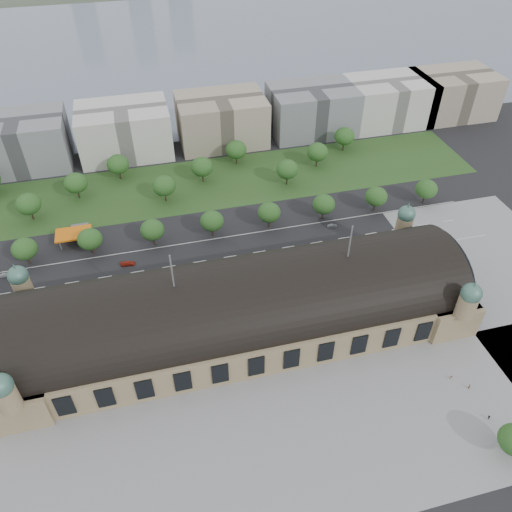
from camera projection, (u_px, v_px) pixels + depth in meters
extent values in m
plane|color=black|center=(242.00, 330.00, 167.75)|extent=(900.00, 900.00, 0.00)
cube|color=#97815E|center=(241.00, 318.00, 163.84)|extent=(150.00, 40.00, 12.00)
cube|color=#97815E|center=(26.00, 359.00, 151.39)|extent=(16.00, 43.00, 12.00)
cube|color=#97815E|center=(426.00, 283.00, 176.28)|extent=(16.00, 43.00, 12.00)
cylinder|color=black|center=(241.00, 306.00, 159.92)|extent=(144.00, 37.60, 37.60)
cylinder|color=black|center=(447.00, 264.00, 172.17)|extent=(1.20, 32.00, 32.00)
cylinder|color=#97815E|center=(23.00, 288.00, 160.28)|extent=(6.00, 6.00, 8.00)
sphere|color=#456F61|center=(18.00, 276.00, 156.69)|extent=(6.40, 6.40, 6.40)
cone|color=#456F61|center=(14.00, 266.00, 154.07)|extent=(1.00, 1.00, 2.50)
cylinder|color=#97815E|center=(404.00, 226.00, 185.17)|extent=(6.00, 6.00, 8.00)
sphere|color=#456F61|center=(407.00, 214.00, 181.58)|extent=(6.40, 6.40, 6.40)
cone|color=#456F61|center=(409.00, 205.00, 178.97)|extent=(1.00, 1.00, 2.50)
cylinder|color=#97815E|center=(7.00, 398.00, 129.44)|extent=(6.00, 6.00, 8.00)
sphere|color=#456F61|center=(0.00, 386.00, 125.85)|extent=(6.40, 6.40, 6.40)
cylinder|color=#97815E|center=(466.00, 306.00, 154.33)|extent=(6.00, 6.00, 8.00)
sphere|color=#456F61|center=(471.00, 293.00, 150.74)|extent=(6.40, 6.40, 6.40)
cone|color=#456F61|center=(475.00, 284.00, 148.13)|extent=(1.00, 1.00, 2.50)
cylinder|color=#59595B|center=(172.00, 271.00, 143.47)|extent=(0.50, 0.50, 12.00)
cylinder|color=#59595B|center=(350.00, 242.00, 153.69)|extent=(0.50, 0.50, 12.00)
cube|color=gray|center=(313.00, 442.00, 137.31)|extent=(190.00, 48.00, 0.12)
cube|color=gray|center=(509.00, 279.00, 186.89)|extent=(56.00, 100.00, 0.12)
cube|color=black|center=(169.00, 267.00, 191.94)|extent=(260.00, 26.00, 0.10)
cube|color=#29481C|center=(166.00, 189.00, 233.25)|extent=(300.00, 45.00, 0.10)
cube|color=orange|center=(73.00, 234.00, 199.99)|extent=(14.00, 9.00, 0.70)
cube|color=#59595B|center=(80.00, 230.00, 206.79)|extent=(7.00, 5.00, 3.20)
cylinder|color=#59595B|center=(61.00, 236.00, 202.95)|extent=(0.50, 0.50, 4.40)
cylinder|color=#59595B|center=(89.00, 232.00, 204.99)|extent=(0.50, 0.50, 4.40)
cylinder|color=#59595B|center=(60.00, 245.00, 198.25)|extent=(0.50, 0.50, 4.40)
cylinder|color=#59595B|center=(89.00, 241.00, 200.29)|extent=(0.50, 0.50, 4.40)
cube|color=slate|center=(156.00, 45.00, 386.54)|extent=(700.00, 320.00, 0.08)
cube|color=gray|center=(20.00, 142.00, 242.70)|extent=(45.00, 32.00, 24.00)
cube|color=silver|center=(125.00, 131.00, 251.99)|extent=(45.00, 32.00, 24.00)
cube|color=tan|center=(222.00, 120.00, 261.28)|extent=(45.00, 32.00, 24.00)
cube|color=gray|center=(312.00, 110.00, 270.57)|extent=(45.00, 32.00, 24.00)
cube|color=silver|center=(388.00, 101.00, 278.93)|extent=(45.00, 32.00, 24.00)
cube|color=tan|center=(452.00, 94.00, 286.36)|extent=(45.00, 32.00, 24.00)
cylinder|color=#2D2116|center=(29.00, 259.00, 191.88)|extent=(0.70, 0.70, 4.32)
ellipsoid|color=#1D4C1B|center=(24.00, 249.00, 188.43)|extent=(9.60, 9.60, 8.16)
cylinder|color=#2D2116|center=(93.00, 250.00, 196.34)|extent=(0.70, 0.70, 4.32)
ellipsoid|color=#1D4C1B|center=(90.00, 239.00, 192.89)|extent=(9.60, 9.60, 8.16)
cylinder|color=#2D2116|center=(154.00, 240.00, 200.80)|extent=(0.70, 0.70, 4.32)
ellipsoid|color=#1D4C1B|center=(152.00, 230.00, 197.35)|extent=(9.60, 9.60, 8.16)
cylinder|color=#2D2116|center=(213.00, 231.00, 205.26)|extent=(0.70, 0.70, 4.32)
ellipsoid|color=#1D4C1B|center=(212.00, 221.00, 201.81)|extent=(9.60, 9.60, 8.16)
cylinder|color=#2D2116|center=(269.00, 223.00, 209.71)|extent=(0.70, 0.70, 4.32)
ellipsoid|color=#1D4C1B|center=(269.00, 212.00, 206.27)|extent=(9.60, 9.60, 8.16)
cylinder|color=#2D2116|center=(323.00, 214.00, 214.17)|extent=(0.70, 0.70, 4.32)
ellipsoid|color=#1D4C1B|center=(324.00, 204.00, 210.72)|extent=(9.60, 9.60, 8.16)
cylinder|color=#2D2116|center=(374.00, 207.00, 218.63)|extent=(0.70, 0.70, 4.32)
ellipsoid|color=#1D4C1B|center=(376.00, 197.00, 215.18)|extent=(9.60, 9.60, 8.16)
cylinder|color=#2D2116|center=(424.00, 199.00, 223.09)|extent=(0.70, 0.70, 4.32)
ellipsoid|color=#1D4C1B|center=(426.00, 189.00, 219.64)|extent=(9.60, 9.60, 8.16)
cylinder|color=#2D2116|center=(32.00, 215.00, 213.60)|extent=(0.70, 0.70, 4.68)
ellipsoid|color=#1D4C1B|center=(28.00, 204.00, 209.87)|extent=(10.40, 10.40, 8.84)
cylinder|color=#2D2116|center=(79.00, 194.00, 225.94)|extent=(0.70, 0.70, 4.68)
ellipsoid|color=#1D4C1B|center=(76.00, 183.00, 222.21)|extent=(10.40, 10.40, 8.84)
cylinder|color=#2D2116|center=(120.00, 175.00, 238.28)|extent=(0.70, 0.70, 4.68)
ellipsoid|color=#1D4C1B|center=(118.00, 164.00, 234.55)|extent=(10.40, 10.40, 8.84)
cylinder|color=#2D2116|center=(166.00, 197.00, 224.19)|extent=(0.70, 0.70, 4.68)
ellipsoid|color=#1D4C1B|center=(164.00, 186.00, 220.46)|extent=(10.40, 10.40, 8.84)
cylinder|color=#2D2116|center=(203.00, 177.00, 236.53)|extent=(0.70, 0.70, 4.68)
ellipsoid|color=#1D4C1B|center=(202.00, 167.00, 232.80)|extent=(10.40, 10.40, 8.84)
cylinder|color=#2D2116|center=(236.00, 160.00, 248.87)|extent=(0.70, 0.70, 4.68)
ellipsoid|color=#1D4C1B|center=(236.00, 150.00, 245.14)|extent=(10.40, 10.40, 8.84)
cylinder|color=#2D2116|center=(287.00, 180.00, 234.78)|extent=(0.70, 0.70, 4.68)
ellipsoid|color=#1D4C1B|center=(287.00, 169.00, 231.04)|extent=(10.40, 10.40, 8.84)
cylinder|color=#2D2116|center=(316.00, 162.00, 247.12)|extent=(0.70, 0.70, 4.68)
ellipsoid|color=#1D4C1B|center=(317.00, 152.00, 243.38)|extent=(10.40, 10.40, 8.84)
cylinder|color=#2D2116|center=(343.00, 146.00, 259.46)|extent=(0.70, 0.70, 4.68)
ellipsoid|color=#1D4C1B|center=(345.00, 136.00, 255.72)|extent=(10.40, 10.40, 8.84)
cylinder|color=#2D2116|center=(510.00, 449.00, 133.56)|extent=(0.70, 0.70, 3.96)
imported|color=#96989E|center=(5.00, 275.00, 187.43)|extent=(4.01, 1.59, 1.30)
imported|color=maroon|center=(128.00, 263.00, 192.22)|extent=(5.65, 2.64, 1.60)
imported|color=slate|center=(332.00, 226.00, 210.47)|extent=(4.33, 2.01, 1.38)
imported|color=silver|center=(395.00, 246.00, 200.29)|extent=(6.06, 3.39, 1.60)
imported|color=maroon|center=(35.00, 312.00, 173.06)|extent=(5.32, 4.60, 1.36)
imported|color=#1C1D4E|center=(39.00, 311.00, 173.24)|extent=(5.50, 3.92, 1.48)
imported|color=slate|center=(107.00, 300.00, 177.49)|extent=(5.10, 4.13, 1.63)
imported|color=white|center=(117.00, 298.00, 178.21)|extent=(4.59, 3.49, 1.45)
imported|color=#9A9DA3|center=(147.00, 293.00, 180.24)|extent=(5.27, 3.94, 1.33)
imported|color=black|center=(180.00, 295.00, 179.41)|extent=(4.58, 4.03, 1.27)
imported|color=red|center=(199.00, 269.00, 188.52)|extent=(11.68, 3.30, 3.22)
imported|color=silver|center=(226.00, 265.00, 190.31)|extent=(12.70, 3.95, 3.48)
imported|color=beige|center=(295.00, 262.00, 191.67)|extent=(11.29, 3.33, 3.10)
imported|color=gray|center=(451.00, 378.00, 152.41)|extent=(0.85, 0.69, 1.53)
imported|color=gray|center=(469.00, 387.00, 149.76)|extent=(0.70, 0.79, 1.82)
imported|color=gray|center=(489.00, 418.00, 142.06)|extent=(0.78, 1.14, 1.62)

